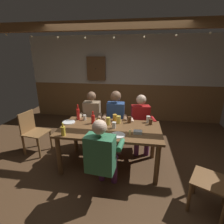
% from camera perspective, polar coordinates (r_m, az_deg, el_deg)
% --- Properties ---
extents(ground_plane, '(7.09, 7.09, 0.00)m').
position_cam_1_polar(ground_plane, '(3.21, -1.23, -19.19)').
color(ground_plane, '#4C331E').
extents(back_wall_upper, '(5.91, 0.12, 1.42)m').
position_cam_1_polar(back_wall_upper, '(5.28, 4.14, 17.05)').
color(back_wall_upper, beige).
extents(back_wall_wainscot, '(5.91, 0.12, 1.12)m').
position_cam_1_polar(back_wall_wainscot, '(5.46, 3.84, 3.57)').
color(back_wall_wainscot, brown).
rests_on(back_wall_wainscot, ground_plane).
extents(ceiling_beam, '(5.32, 0.14, 0.16)m').
position_cam_1_polar(ceiling_beam, '(3.26, 0.85, 27.37)').
color(ceiling_beam, brown).
extents(dining_table, '(1.77, 0.93, 0.76)m').
position_cam_1_polar(dining_table, '(3.00, -0.75, -7.26)').
color(dining_table, brown).
rests_on(dining_table, ground_plane).
extents(person_0, '(0.52, 0.55, 1.24)m').
position_cam_1_polar(person_0, '(3.73, -6.91, -1.79)').
color(person_0, '#997F60').
rests_on(person_0, ground_plane).
extents(person_1, '(0.52, 0.54, 1.27)m').
position_cam_1_polar(person_1, '(3.62, 1.15, -1.91)').
color(person_1, '#2D4C84').
rests_on(person_1, ground_plane).
extents(person_2, '(0.56, 0.56, 1.21)m').
position_cam_1_polar(person_2, '(3.60, 9.68, -2.94)').
color(person_2, '#AD1919').
rests_on(person_2, ground_plane).
extents(person_3, '(0.55, 0.56, 1.20)m').
position_cam_1_polar(person_3, '(2.41, -3.41, -14.24)').
color(person_3, '#33724C').
rests_on(person_3, ground_plane).
extents(chair_empty_near_right, '(0.50, 0.50, 0.88)m').
position_cam_1_polar(chair_empty_near_right, '(3.90, -25.20, -5.82)').
color(chair_empty_near_right, brown).
rests_on(chair_empty_near_right, ground_plane).
extents(chair_empty_near_left, '(0.59, 0.59, 0.88)m').
position_cam_1_polar(chair_empty_near_left, '(2.63, 32.50, -19.24)').
color(chair_empty_near_left, brown).
rests_on(chair_empty_near_left, ground_plane).
extents(table_candle, '(0.04, 0.04, 0.08)m').
position_cam_1_polar(table_candle, '(2.72, 6.07, -6.92)').
color(table_candle, '#F9E08C').
rests_on(table_candle, dining_table).
extents(condiment_caddy, '(0.14, 0.10, 0.05)m').
position_cam_1_polar(condiment_caddy, '(2.78, 8.72, -6.73)').
color(condiment_caddy, '#B2B7BC').
rests_on(condiment_caddy, dining_table).
extents(plate_0, '(0.24, 0.24, 0.01)m').
position_cam_1_polar(plate_0, '(3.30, -14.41, -3.35)').
color(plate_0, white).
rests_on(plate_0, dining_table).
extents(plate_1, '(0.24, 0.24, 0.01)m').
position_cam_1_polar(plate_1, '(2.69, 1.97, -7.81)').
color(plate_1, white).
rests_on(plate_1, dining_table).
extents(bottle_0, '(0.07, 0.07, 0.23)m').
position_cam_1_polar(bottle_0, '(3.15, -6.44, -2.34)').
color(bottle_0, red).
rests_on(bottle_0, dining_table).
extents(bottle_1, '(0.06, 0.06, 0.31)m').
position_cam_1_polar(bottle_1, '(3.37, -11.42, -0.58)').
color(bottle_1, red).
rests_on(bottle_1, dining_table).
extents(bottle_2, '(0.07, 0.07, 0.24)m').
position_cam_1_polar(bottle_2, '(2.75, -4.49, -5.30)').
color(bottle_2, gold).
rests_on(bottle_2, dining_table).
extents(bottle_3, '(0.07, 0.07, 0.21)m').
position_cam_1_polar(bottle_3, '(2.78, -16.21, -6.13)').
color(bottle_3, gold).
rests_on(bottle_3, dining_table).
extents(pint_glass_0, '(0.07, 0.07, 0.11)m').
position_cam_1_polar(pint_glass_0, '(2.94, 0.68, -4.46)').
color(pint_glass_0, white).
rests_on(pint_glass_0, dining_table).
extents(pint_glass_1, '(0.07, 0.07, 0.12)m').
position_cam_1_polar(pint_glass_1, '(3.18, 5.89, -2.60)').
color(pint_glass_1, '#4C2D19').
rests_on(pint_glass_1, dining_table).
extents(pint_glass_2, '(0.08, 0.08, 0.13)m').
position_cam_1_polar(pint_glass_2, '(3.27, 0.97, -1.88)').
color(pint_glass_2, gold).
rests_on(pint_glass_2, dining_table).
extents(pint_glass_3, '(0.06, 0.06, 0.10)m').
position_cam_1_polar(pint_glass_3, '(3.35, -9.25, -1.85)').
color(pint_glass_3, white).
rests_on(pint_glass_3, dining_table).
extents(pint_glass_4, '(0.07, 0.07, 0.12)m').
position_cam_1_polar(pint_glass_4, '(3.26, 12.17, -2.41)').
color(pint_glass_4, white).
rests_on(pint_glass_4, dining_table).
extents(pint_glass_5, '(0.08, 0.08, 0.14)m').
position_cam_1_polar(pint_glass_5, '(3.14, 2.23, -2.60)').
color(pint_glass_5, '#E5C64C').
rests_on(pint_glass_5, dining_table).
extents(pint_glass_6, '(0.08, 0.08, 0.14)m').
position_cam_1_polar(pint_glass_6, '(3.08, -1.30, -3.09)').
color(pint_glass_6, '#E5C64C').
rests_on(pint_glass_6, dining_table).
extents(pint_glass_7, '(0.07, 0.07, 0.10)m').
position_cam_1_polar(pint_glass_7, '(3.17, 12.93, -3.28)').
color(pint_glass_7, '#4C2D19').
rests_on(pint_glass_7, dining_table).
extents(wall_dart_cabinet, '(0.56, 0.15, 0.70)m').
position_cam_1_polar(wall_dart_cabinet, '(5.30, -5.36, 14.46)').
color(wall_dart_cabinet, brown).
extents(string_lights, '(4.17, 0.04, 0.12)m').
position_cam_1_polar(string_lights, '(3.19, 0.69, 24.48)').
color(string_lights, '#F9EAB2').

